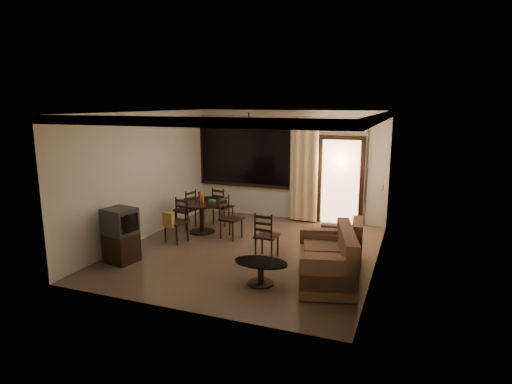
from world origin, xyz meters
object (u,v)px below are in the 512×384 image
at_px(armchair, 343,245).
at_px(dining_chair_east, 231,226).
at_px(dining_chair_north, 223,213).
at_px(coffee_table, 261,269).
at_px(tv_cabinet, 121,235).
at_px(dining_chair_south, 176,228).
at_px(dining_table, 202,208).
at_px(dining_chair_west, 186,216).
at_px(sofa, 330,262).
at_px(side_chair, 267,244).

bearing_deg(armchair, dining_chair_east, 160.65).
distance_m(dining_chair_north, coffee_table, 3.70).
distance_m(dining_chair_north, tv_cabinet, 3.09).
height_order(dining_chair_south, tv_cabinet, tv_cabinet).
xyz_separation_m(dining_chair_north, coffee_table, (2.13, -3.03, -0.02)).
bearing_deg(tv_cabinet, dining_table, 86.94).
height_order(dining_table, armchair, dining_table).
distance_m(dining_table, dining_chair_south, 0.90).
relative_size(dining_chair_west, dining_chair_south, 1.00).
bearing_deg(armchair, tv_cabinet, -166.39).
distance_m(dining_table, sofa, 3.79).
xyz_separation_m(dining_table, tv_cabinet, (-0.54, -2.23, -0.06)).
xyz_separation_m(coffee_table, side_chair, (-0.33, 1.21, 0.01)).
bearing_deg(tv_cabinet, dining_chair_west, 100.42).
height_order(dining_table, dining_chair_west, dining_table).
height_order(armchair, coffee_table, armchair).
bearing_deg(armchair, dining_chair_north, 147.91).
xyz_separation_m(dining_chair_east, dining_chair_south, (-1.00, -0.65, 0.02)).
distance_m(dining_table, tv_cabinet, 2.29).
relative_size(dining_chair_west, side_chair, 1.02).
relative_size(dining_table, dining_chair_north, 1.24).
height_order(dining_table, sofa, dining_table).
height_order(tv_cabinet, sofa, tv_cabinet).
distance_m(sofa, armchair, 1.00).
height_order(dining_chair_south, coffee_table, dining_chair_south).
bearing_deg(dining_chair_east, armchair, -89.93).
xyz_separation_m(dining_table, sofa, (3.35, -1.75, -0.22)).
bearing_deg(dining_chair_north, armchair, 167.33).
height_order(dining_chair_east, armchair, dining_chair_east).
distance_m(tv_cabinet, sofa, 3.92).
height_order(dining_chair_east, coffee_table, dining_chair_east).
distance_m(dining_chair_west, tv_cabinet, 2.42).
bearing_deg(dining_chair_east, tv_cabinet, 158.98).
xyz_separation_m(tv_cabinet, armchair, (3.95, 1.47, -0.19)).
relative_size(dining_chair_east, side_chair, 1.02).
xyz_separation_m(dining_chair_east, coffee_table, (1.48, -2.08, -0.02)).
bearing_deg(dining_chair_south, side_chair, 6.88).
bearing_deg(dining_chair_east, sofa, -109.22).
height_order(dining_table, side_chair, dining_table).
bearing_deg(tv_cabinet, dining_chair_north, 87.27).
relative_size(coffee_table, side_chair, 0.98).
height_order(dining_chair_south, armchair, dining_chair_south).
height_order(dining_chair_west, coffee_table, dining_chair_west).
height_order(dining_chair_west, sofa, dining_chair_west).
bearing_deg(dining_chair_north, dining_table, 90.12).
relative_size(sofa, side_chair, 1.97).
relative_size(dining_chair_north, sofa, 0.52).
relative_size(dining_chair_south, sofa, 0.52).
height_order(dining_table, coffee_table, dining_table).
bearing_deg(tv_cabinet, dining_chair_south, 86.32).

